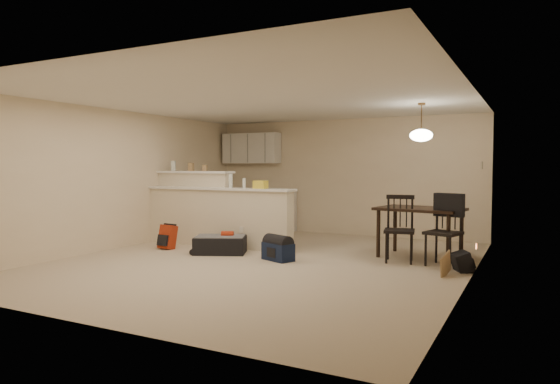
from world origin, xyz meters
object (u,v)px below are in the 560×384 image
Objects in this scene: dining_chair_near at (399,229)px; suitcase at (220,245)px; pendant_lamp at (421,135)px; dining_table at (420,214)px; dining_chair_far at (443,231)px; red_backpack at (168,237)px; black_daypack at (462,262)px; navy_duffel at (278,252)px.

suitcase is at bearing -178.77° from dining_chair_near.
dining_table is at bearing -26.57° from pendant_lamp.
dining_chair_near is 1.22× the size of suitcase.
dining_chair_far is at bearing -12.37° from dining_chair_near.
suitcase is (-3.11, -1.15, -1.85)m from pendant_lamp.
dining_table reaches higher than red_backpack.
dining_chair_far reaches higher than dining_table.
dining_table reaches higher than black_daypack.
suitcase is 1.11m from red_backpack.
dining_table is at bearing 16.13° from black_daypack.
navy_duffel is (-1.94, -1.26, -0.58)m from dining_table.
pendant_lamp reaches higher than dining_table.
pendant_lamp is 1.46× the size of red_backpack.
dining_chair_near reaches higher than black_daypack.
dining_table is 3.33× the size of red_backpack.
pendant_lamp is 2.96m from navy_duffel.
dining_table reaches higher than navy_duffel.
dining_chair_far is 2.48× the size of red_backpack.
dining_chair_near is 2.99m from suitcase.
dining_chair_near reaches higher than navy_duffel.
red_backpack is 2.28m from navy_duffel.
dining_chair_near is 0.98× the size of dining_chair_far.
pendant_lamp is 0.60× the size of dining_chair_near.
navy_duffel is at bearing 72.58° from black_daypack.
pendant_lamp is 3.79m from suitcase.
dining_table is 1.27m from pendant_lamp.
pendant_lamp is 2.16m from black_daypack.
pendant_lamp is at bearing 21.60° from red_backpack.
pendant_lamp is at bearing 55.67° from navy_duffel.
suitcase is 2.00× the size of red_backpack.
red_backpack is 4.98m from black_daypack.
dining_chair_far is at bearing -41.68° from dining_table.
navy_duffel reaches higher than black_daypack.
pendant_lamp is 2.04× the size of black_daypack.
dining_chair_far is 2.52m from navy_duffel.
black_daypack is (2.69, 0.45, -0.00)m from navy_duffel.
pendant_lamp is at bearing 57.71° from dining_chair_near.
dining_table is at bearing 57.71° from dining_chair_near.
dining_table is 0.59m from dining_chair_near.
pendant_lamp reaches higher than red_backpack.
navy_duffel is (-1.73, -0.74, -0.38)m from dining_chair_near.
dining_chair_far reaches higher than dining_chair_near.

